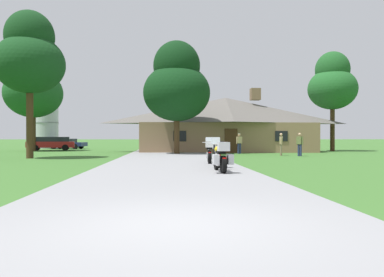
% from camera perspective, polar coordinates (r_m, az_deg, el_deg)
% --- Properties ---
extents(ground_plane, '(500.00, 500.00, 0.00)m').
position_cam_1_polar(ground_plane, '(25.77, -3.33, -2.83)').
color(ground_plane, '#386628').
extents(asphalt_driveway, '(6.40, 80.00, 0.06)m').
position_cam_1_polar(asphalt_driveway, '(23.77, -3.31, -3.01)').
color(asphalt_driveway, gray).
rests_on(asphalt_driveway, ground).
extents(motorcycle_yellow_nearest_to_camera, '(0.77, 2.08, 1.30)m').
position_cam_1_polar(motorcycle_yellow_nearest_to_camera, '(14.33, 4.27, -2.79)').
color(motorcycle_yellow_nearest_to_camera, black).
rests_on(motorcycle_yellow_nearest_to_camera, asphalt_driveway).
extents(motorcycle_silver_second_in_row, '(0.66, 2.08, 1.30)m').
position_cam_1_polar(motorcycle_silver_second_in_row, '(16.93, 3.68, -2.30)').
color(motorcycle_silver_second_in_row, black).
rests_on(motorcycle_silver_second_in_row, asphalt_driveway).
extents(motorcycle_white_farthest_in_row, '(0.66, 2.08, 1.30)m').
position_cam_1_polar(motorcycle_white_farthest_in_row, '(19.51, 2.56, -1.98)').
color(motorcycle_white_farthest_in_row, black).
rests_on(motorcycle_white_farthest_in_row, asphalt_driveway).
extents(stone_lodge, '(16.71, 6.72, 5.99)m').
position_cam_1_polar(stone_lodge, '(36.59, 4.98, 2.16)').
color(stone_lodge, '#896B4C').
rests_on(stone_lodge, ground).
extents(bystander_tan_shirt_near_lodge, '(0.52, 0.33, 1.69)m').
position_cam_1_polar(bystander_tan_shirt_near_lodge, '(32.07, 6.98, -0.55)').
color(bystander_tan_shirt_near_lodge, navy).
rests_on(bystander_tan_shirt_near_lodge, ground).
extents(bystander_tan_shirt_beside_signpost, '(0.30, 0.54, 1.67)m').
position_cam_1_polar(bystander_tan_shirt_beside_signpost, '(29.17, 13.00, -0.66)').
color(bystander_tan_shirt_beside_signpost, '#75664C').
rests_on(bystander_tan_shirt_beside_signpost, ground).
extents(bystander_olive_shirt_by_tree, '(0.39, 0.46, 1.67)m').
position_cam_1_polar(bystander_olive_shirt_by_tree, '(28.69, 15.60, -0.67)').
color(bystander_olive_shirt_by_tree, navy).
rests_on(bystander_olive_shirt_by_tree, ground).
extents(tree_by_lodge_front, '(5.33, 5.33, 9.03)m').
position_cam_1_polar(tree_by_lodge_front, '(31.04, -2.27, 7.91)').
color(tree_by_lodge_front, '#422D19').
rests_on(tree_by_lodge_front, ground).
extents(tree_left_near, '(4.44, 4.44, 9.50)m').
position_cam_1_polar(tree_left_near, '(27.41, -22.82, 11.11)').
color(tree_left_near, '#422D19').
rests_on(tree_left_near, ground).
extents(tree_right_of_lodge, '(4.75, 4.75, 9.80)m').
position_cam_1_polar(tree_right_of_lodge, '(40.79, 20.01, 7.64)').
color(tree_right_of_lodge, '#422D19').
rests_on(tree_right_of_lodge, ground).
extents(tree_left_far, '(5.65, 5.65, 10.09)m').
position_cam_1_polar(tree_left_far, '(41.55, -22.35, 7.11)').
color(tree_left_far, '#422D19').
rests_on(tree_left_far, ground).
extents(metal_silo_distant, '(2.99, 2.99, 7.04)m').
position_cam_1_polar(metal_silo_distant, '(50.73, -20.73, 2.61)').
color(metal_silo_distant, '#B2B7BC').
rests_on(metal_silo_distant, ground).
extents(parked_red_suv_far_left, '(4.88, 2.74, 1.40)m').
position_cam_1_polar(parked_red_suv_far_left, '(41.95, -20.00, -0.63)').
color(parked_red_suv_far_left, maroon).
rests_on(parked_red_suv_far_left, ground).
extents(parked_navy_sedan_far_left, '(4.46, 2.57, 1.20)m').
position_cam_1_polar(parked_navy_sedan_far_left, '(47.47, -17.93, -0.70)').
color(parked_navy_sedan_far_left, navy).
rests_on(parked_navy_sedan_far_left, ground).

